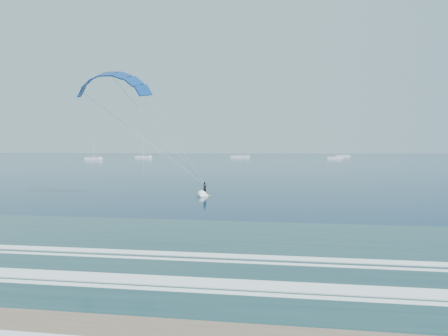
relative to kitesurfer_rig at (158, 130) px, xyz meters
The scene contains 6 objects.
kitesurfer_rig is the anchor object (origin of this frame).
sailboat_0 157.90m from the kitesurfer_rig, 118.99° to the left, with size 7.99×2.40×10.97m.
sailboat_1 188.04m from the kitesurfer_rig, 110.40° to the left, with size 9.01×2.40×12.33m.
sailboat_2 191.48m from the kitesurfer_rig, 93.59° to the left, with size 10.52×2.40×13.94m.
sailboat_3 173.17m from the kitesurfer_rig, 76.95° to the left, with size 7.43×2.40×10.49m.
sailboat_4 224.43m from the kitesurfer_rig, 77.10° to the left, with size 8.08×2.40×11.08m.
Camera 1 is at (2.94, -9.60, 5.29)m, focal length 32.00 mm.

